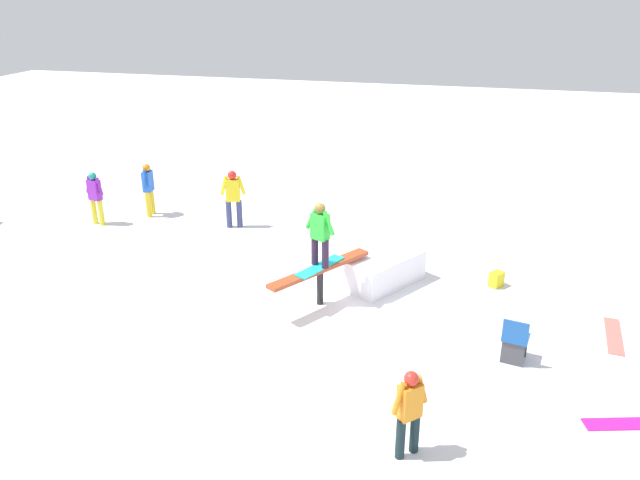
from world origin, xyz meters
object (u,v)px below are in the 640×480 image
at_px(loose_snowboard_white, 143,329).
at_px(folding_chair, 515,341).
at_px(loose_snowboard_magenta, 628,424).
at_px(rail_feature, 320,273).
at_px(main_rider_on_rail, 320,236).
at_px(bystander_purple, 95,195).
at_px(bystander_blue, 148,187).
at_px(loose_snowboard_coral, 614,336).
at_px(backpack_on_snow, 496,279).
at_px(bystander_orange, 409,409).
at_px(bystander_yellow, 233,196).

xyz_separation_m(loose_snowboard_white, folding_chair, (-0.68, 6.92, 0.40)).
relative_size(loose_snowboard_magenta, folding_chair, 1.56).
xyz_separation_m(rail_feature, main_rider_on_rail, (0.00, 0.00, 0.82)).
relative_size(main_rider_on_rail, bystander_purple, 0.93).
xyz_separation_m(main_rider_on_rail, bystander_blue, (-3.94, -6.04, -0.69)).
bearing_deg(bystander_blue, main_rider_on_rail, -128.63).
xyz_separation_m(main_rider_on_rail, loose_snowboard_magenta, (2.55, 5.53, -1.53)).
bearing_deg(bystander_blue, rail_feature, -128.63).
height_order(loose_snowboard_coral, backpack_on_snow, backpack_on_snow).
bearing_deg(rail_feature, main_rider_on_rail, 0.00).
distance_m(bystander_orange, loose_snowboard_coral, 5.46).
distance_m(main_rider_on_rail, bystander_yellow, 5.02).
bearing_deg(loose_snowboard_white, main_rider_on_rail, 85.16).
xyz_separation_m(bystander_yellow, folding_chair, (4.88, 7.22, -0.48)).
bearing_deg(bystander_purple, loose_snowboard_magenta, -10.07).
bearing_deg(loose_snowboard_coral, rail_feature, -83.39).
bearing_deg(loose_snowboard_magenta, backpack_on_snow, -81.76).
relative_size(main_rider_on_rail, folding_chair, 1.57).
height_order(bystander_blue, loose_snowboard_white, bystander_blue).
height_order(rail_feature, loose_snowboard_coral, rail_feature).
xyz_separation_m(loose_snowboard_magenta, backpack_on_snow, (-4.31, -1.95, 0.16)).
bearing_deg(bystander_purple, backpack_on_snow, 7.12).
bearing_deg(loose_snowboard_coral, bystander_orange, -34.19).
distance_m(main_rider_on_rail, bystander_orange, 4.72).
height_order(bystander_purple, loose_snowboard_white, bystander_purple).
distance_m(bystander_yellow, loose_snowboard_magenta, 10.89).
bearing_deg(bystander_orange, bystander_purple, -81.82).
xyz_separation_m(main_rider_on_rail, loose_snowboard_coral, (-0.13, 5.75, -1.53)).
xyz_separation_m(bystander_purple, bystander_blue, (-1.00, 1.06, 0.02)).
bearing_deg(bystander_purple, folding_chair, -7.29).
height_order(rail_feature, loose_snowboard_white, rail_feature).
relative_size(bystander_purple, loose_snowboard_magenta, 1.09).
bearing_deg(bystander_yellow, loose_snowboard_coral, 142.26).
bearing_deg(loose_snowboard_white, bystander_orange, 31.80).
height_order(bystander_blue, backpack_on_snow, bystander_blue).
bearing_deg(bystander_blue, loose_snowboard_coral, -113.41).
distance_m(main_rider_on_rail, loose_snowboard_magenta, 6.28).
relative_size(rail_feature, loose_snowboard_white, 1.69).
relative_size(bystander_purple, loose_snowboard_coral, 1.07).
bearing_deg(bystander_blue, backpack_on_snow, -108.32).
bearing_deg(rail_feature, loose_snowboard_white, -25.82).
relative_size(main_rider_on_rail, loose_snowboard_magenta, 1.01).
relative_size(rail_feature, loose_snowboard_coral, 1.69).
relative_size(bystander_orange, loose_snowboard_coral, 1.00).
relative_size(bystander_orange, folding_chair, 1.58).
relative_size(rail_feature, folding_chair, 2.68).
height_order(rail_feature, folding_chair, folding_chair).
bearing_deg(loose_snowboard_coral, loose_snowboard_white, -71.80).
distance_m(bystander_purple, folding_chair, 11.72).
relative_size(bystander_yellow, bystander_blue, 1.05).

